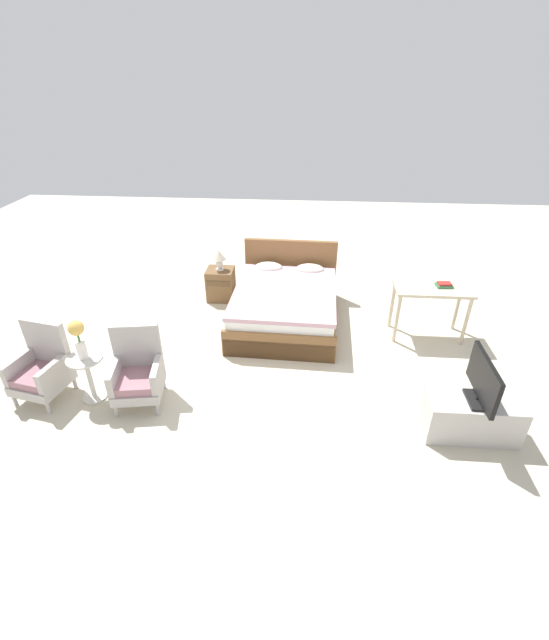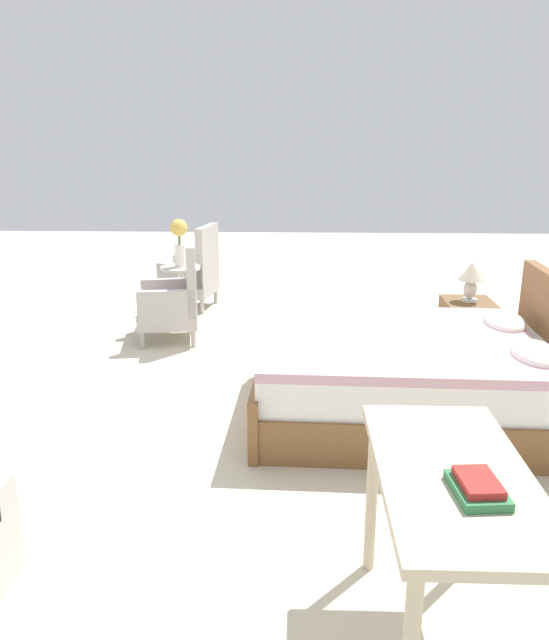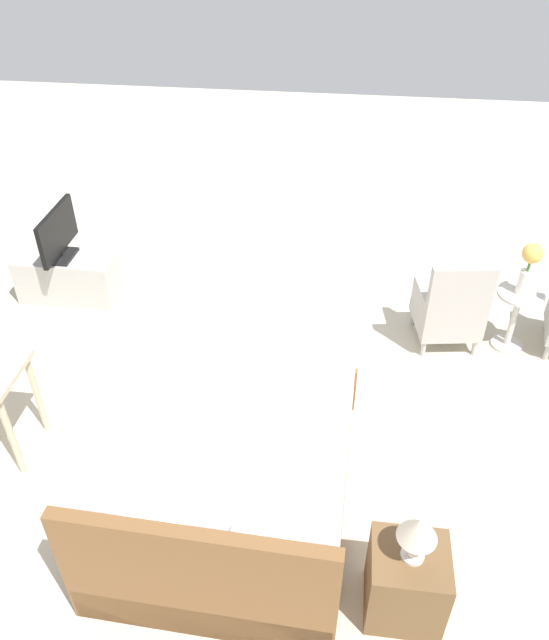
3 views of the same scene
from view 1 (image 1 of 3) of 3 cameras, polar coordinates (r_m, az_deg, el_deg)
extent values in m
plane|color=beige|center=(5.73, -1.17, -5.67)|extent=(16.00, 16.00, 0.00)
cube|color=brown|center=(6.54, 1.41, 0.85)|extent=(1.56, 2.08, 0.28)
cube|color=white|center=(6.42, 1.44, 2.87)|extent=(1.50, 1.99, 0.24)
cube|color=#CC9EAD|center=(6.27, 1.39, 3.73)|extent=(1.54, 1.83, 0.06)
cube|color=brown|center=(7.25, 2.14, 7.01)|extent=(1.53, 0.13, 0.96)
cube|color=brown|center=(5.68, 0.52, -3.55)|extent=(1.52, 0.11, 0.40)
ellipsoid|color=white|center=(7.00, -0.78, 7.09)|extent=(0.45, 0.29, 0.14)
ellipsoid|color=white|center=(6.95, 4.77, 6.82)|extent=(0.45, 0.29, 0.14)
cylinder|color=#ADA8A3|center=(5.85, -31.33, -9.13)|extent=(0.04, 0.04, 0.16)
cylinder|color=#ADA8A3|center=(5.56, -27.95, -10.30)|extent=(0.04, 0.04, 0.16)
cylinder|color=#ADA8A3|center=(6.09, -28.44, -6.62)|extent=(0.04, 0.04, 0.16)
cylinder|color=#ADA8A3|center=(5.80, -25.07, -7.59)|extent=(0.04, 0.04, 0.16)
cube|color=#ADA8A3|center=(5.74, -28.55, -7.28)|extent=(0.64, 0.64, 0.12)
cube|color=gray|center=(5.68, -28.82, -6.40)|extent=(0.59, 0.59, 0.10)
cube|color=#ADA8A3|center=(5.67, -28.02, -2.91)|extent=(0.55, 0.18, 0.64)
cube|color=#ADA8A3|center=(5.79, -30.73, -5.26)|extent=(0.17, 0.52, 0.26)
cube|color=#ADA8A3|center=(5.49, -27.23, -6.25)|extent=(0.17, 0.52, 0.26)
cylinder|color=#ADA8A3|center=(5.20, -20.35, -11.31)|extent=(0.04, 0.04, 0.16)
cylinder|color=#ADA8A3|center=(5.09, -15.28, -11.34)|extent=(0.04, 0.04, 0.16)
cylinder|color=#ADA8A3|center=(5.54, -19.28, -8.15)|extent=(0.04, 0.04, 0.16)
cylinder|color=#ADA8A3|center=(5.44, -14.56, -8.10)|extent=(0.04, 0.04, 0.16)
cube|color=#ADA8A3|center=(5.22, -17.61, -8.51)|extent=(0.62, 0.62, 0.12)
cube|color=gray|center=(5.16, -17.80, -7.56)|extent=(0.57, 0.57, 0.10)
cube|color=#ADA8A3|center=(5.18, -17.80, -3.64)|extent=(0.55, 0.16, 0.64)
cube|color=#ADA8A3|center=(5.17, -20.49, -6.88)|extent=(0.15, 0.52, 0.26)
cube|color=#ADA8A3|center=(5.06, -15.35, -6.82)|extent=(0.15, 0.52, 0.26)
cylinder|color=beige|center=(5.60, -22.80, -9.41)|extent=(0.28, 0.28, 0.03)
cylinder|color=beige|center=(5.43, -23.39, -7.13)|extent=(0.06, 0.06, 0.54)
cylinder|color=beige|center=(5.28, -24.02, -4.72)|extent=(0.40, 0.40, 0.02)
cylinder|color=silver|center=(5.21, -24.30, -3.62)|extent=(0.11, 0.11, 0.22)
cylinder|color=#477538|center=(5.13, -24.67, -2.14)|extent=(0.02, 0.02, 0.10)
sphere|color=#E0B251|center=(5.07, -24.97, -0.98)|extent=(0.17, 0.17, 0.17)
cube|color=brown|center=(7.21, -7.17, 4.76)|extent=(0.44, 0.40, 0.53)
cube|color=brown|center=(6.99, -7.53, 4.81)|extent=(0.37, 0.01, 0.09)
cylinder|color=silver|center=(7.10, -7.31, 6.76)|extent=(0.13, 0.13, 0.02)
ellipsoid|color=silver|center=(7.06, -7.36, 7.43)|extent=(0.11, 0.11, 0.16)
cone|color=beige|center=(7.00, -7.44, 8.59)|extent=(0.22, 0.22, 0.15)
cube|color=#B7B2AD|center=(5.04, 24.77, -11.75)|extent=(0.96, 0.40, 0.46)
cube|color=black|center=(4.89, 25.39, -9.61)|extent=(0.20, 0.32, 0.03)
cylinder|color=black|center=(4.87, 25.50, -9.25)|extent=(0.04, 0.04, 0.05)
cube|color=black|center=(4.73, 26.14, -7.03)|extent=(0.05, 0.73, 0.42)
cube|color=black|center=(4.74, 26.42, -7.03)|extent=(0.01, 0.68, 0.38)
cylinder|color=beige|center=(6.19, 16.01, 0.12)|extent=(0.05, 0.05, 0.74)
cylinder|color=beige|center=(6.46, 24.18, -0.21)|extent=(0.05, 0.05, 0.74)
cylinder|color=beige|center=(6.55, 15.41, 1.99)|extent=(0.05, 0.05, 0.74)
cylinder|color=beige|center=(6.80, 23.19, 1.60)|extent=(0.05, 0.05, 0.74)
cube|color=beige|center=(6.31, 20.38, 3.95)|extent=(1.04, 0.52, 0.04)
cube|color=#337A47|center=(6.37, 21.67, 4.30)|extent=(0.23, 0.17, 0.03)
cube|color=#AD2823|center=(6.36, 21.72, 4.53)|extent=(0.18, 0.13, 0.03)
camera|label=2|loc=(6.32, 40.70, 9.55)|focal=35.00mm
camera|label=3|loc=(8.41, -1.90, 32.37)|focal=35.00mm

